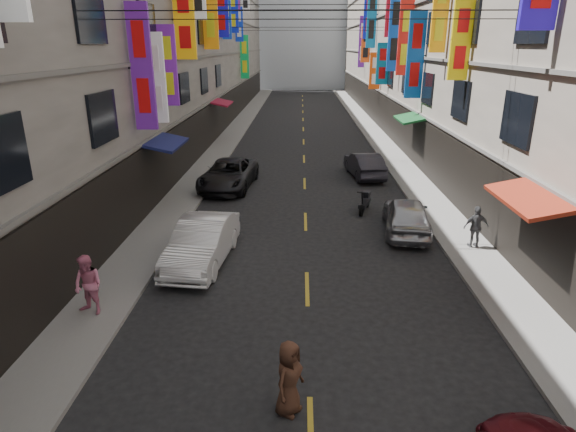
# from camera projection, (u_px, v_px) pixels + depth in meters

# --- Properties ---
(sidewalk_left) EXTENTS (2.00, 90.00, 0.12)m
(sidewalk_left) POSITION_uv_depth(u_px,v_px,m) (227.00, 141.00, 37.64)
(sidewalk_left) COLOR slate
(sidewalk_left) RESTS_ON ground
(sidewalk_right) EXTENTS (2.00, 90.00, 0.12)m
(sidewalk_right) POSITION_uv_depth(u_px,v_px,m) (381.00, 141.00, 37.34)
(sidewalk_right) COLOR slate
(sidewalk_right) RESTS_ON ground
(building_row_left) EXTENTS (10.14, 90.00, 19.00)m
(building_row_left) POSITION_uv_depth(u_px,v_px,m) (139.00, 10.00, 34.62)
(building_row_left) COLOR gray
(building_row_left) RESTS_ON ground
(building_row_right) EXTENTS (10.14, 90.00, 19.00)m
(building_row_right) POSITION_uv_depth(u_px,v_px,m) (474.00, 10.00, 34.04)
(building_row_right) COLOR #A09586
(building_row_right) RESTS_ON ground
(haze_block) EXTENTS (18.00, 8.00, 22.00)m
(haze_block) POSITION_uv_depth(u_px,v_px,m) (303.00, 21.00, 80.91)
(haze_block) COLOR silver
(haze_block) RESTS_ON ground
(shop_signage) EXTENTS (14.00, 55.00, 11.68)m
(shop_signage) POSITION_uv_depth(u_px,v_px,m) (306.00, 9.00, 27.83)
(shop_signage) COLOR #180D99
(shop_signage) RESTS_ON ground
(street_awnings) EXTENTS (13.99, 35.20, 0.41)m
(street_awnings) POSITION_uv_depth(u_px,v_px,m) (278.00, 143.00, 21.46)
(street_awnings) COLOR #154F20
(street_awnings) RESTS_ON ground
(overhead_cables) EXTENTS (14.00, 38.04, 1.24)m
(overhead_cables) POSITION_uv_depth(u_px,v_px,m) (307.00, 8.00, 23.26)
(overhead_cables) COLOR black
(overhead_cables) RESTS_ON ground
(lane_markings) EXTENTS (0.12, 80.20, 0.01)m
(lane_markings) POSITION_uv_depth(u_px,v_px,m) (304.00, 150.00, 34.68)
(lane_markings) COLOR gold
(lane_markings) RESTS_ON ground
(scooter_far_right) EXTENTS (0.78, 1.74, 1.14)m
(scooter_far_right) POSITION_uv_depth(u_px,v_px,m) (365.00, 202.00, 21.67)
(scooter_far_right) COLOR black
(scooter_far_right) RESTS_ON ground
(car_left_mid) EXTENTS (2.06, 4.79, 1.53)m
(car_left_mid) POSITION_uv_depth(u_px,v_px,m) (202.00, 242.00, 16.40)
(car_left_mid) COLOR white
(car_left_mid) RESTS_ON ground
(car_left_far) EXTENTS (2.90, 5.45, 1.46)m
(car_left_far) POSITION_uv_depth(u_px,v_px,m) (229.00, 174.00, 25.17)
(car_left_far) COLOR black
(car_left_far) RESTS_ON ground
(car_right_mid) EXTENTS (2.18, 4.42, 1.45)m
(car_right_mid) POSITION_uv_depth(u_px,v_px,m) (406.00, 215.00, 19.13)
(car_right_mid) COLOR #B1B2B6
(car_right_mid) RESTS_ON ground
(car_right_far) EXTENTS (2.04, 4.41, 1.40)m
(car_right_far) POSITION_uv_depth(u_px,v_px,m) (364.00, 165.00, 27.30)
(car_right_far) COLOR #28262E
(car_right_far) RESTS_ON ground
(pedestrian_lfar) EXTENTS (0.98, 0.83, 1.71)m
(pedestrian_lfar) POSITION_uv_depth(u_px,v_px,m) (88.00, 285.00, 13.02)
(pedestrian_lfar) COLOR pink
(pedestrian_lfar) RESTS_ON sidewalk_left
(pedestrian_rfar) EXTENTS (0.95, 0.59, 1.56)m
(pedestrian_rfar) POSITION_uv_depth(u_px,v_px,m) (476.00, 227.00, 17.42)
(pedestrian_rfar) COLOR #535355
(pedestrian_rfar) RESTS_ON sidewalk_right
(pedestrian_crossing) EXTENTS (0.87, 0.96, 1.63)m
(pedestrian_crossing) POSITION_uv_depth(u_px,v_px,m) (289.00, 378.00, 9.64)
(pedestrian_crossing) COLOR #45281B
(pedestrian_crossing) RESTS_ON ground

